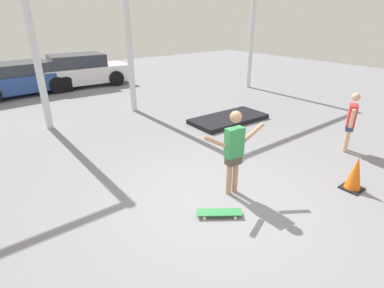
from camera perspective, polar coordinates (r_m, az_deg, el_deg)
name	(u,v)px	position (r m, az deg, el deg)	size (l,w,h in m)	color
ground_plane	(221,200)	(5.69, 5.62, -10.54)	(36.00, 36.00, 0.00)	gray
skateboarder	(234,148)	(5.48, 8.00, -0.85)	(1.35, 0.27, 1.65)	tan
skateboard	(219,212)	(5.26, 5.21, -12.86)	(0.74, 0.63, 0.08)	#338C4C
manual_pad	(229,119)	(9.74, 6.99, 4.77)	(2.51, 1.20, 0.14)	black
canopy_support_right	(200,4)	(12.19, 1.52, 25.04)	(6.20, 0.20, 5.60)	silver
parked_car_blue	(22,79)	(14.83, -29.68, 10.76)	(4.74, 2.31, 1.33)	#284793
parked_car_white	(81,71)	(15.38, -20.39, 12.93)	(4.36, 2.17, 1.48)	white
bystander	(351,120)	(8.24, 28.02, 4.03)	(0.62, 0.37, 1.48)	#DBAD89
traffic_cone	(355,174)	(6.62, 28.66, -4.99)	(0.38, 0.38, 0.69)	black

